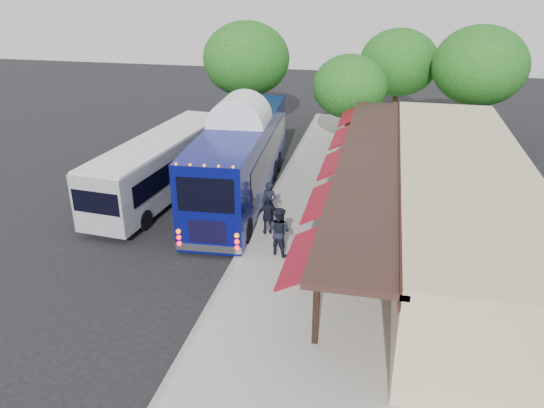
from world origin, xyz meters
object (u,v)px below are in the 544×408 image
Objects in this scene: ped_a at (269,203)px; ped_d at (350,149)px; city_bus at (162,164)px; ped_c at (268,216)px; sign_board at (302,248)px; ped_b at (279,231)px; coach_bus at (241,155)px.

ped_d is at bearing 79.15° from ped_a.
city_bus is 7.09m from ped_c.
city_bus is 7.30× the size of ped_d.
city_bus is 11.05m from ped_d.
ped_a is at bearing -102.23° from ped_c.
city_bus reaches higher than ped_c.
sign_board is at bearing -53.59° from ped_a.
ped_b is 11.92m from ped_d.
city_bus reaches higher than ped_a.
city_bus reaches higher than sign_board.
ped_b reaches higher than ped_a.
ped_a is at bearing -15.94° from city_bus.
ped_d is (8.75, 6.71, -0.73)m from city_bus.
coach_bus is 4.74m from ped_c.
ped_b is 1.18× the size of ped_c.
coach_bus reaches higher than sign_board.
sign_board is at bearing 104.67° from ped_c.
ped_c is at bearing 142.95° from sign_board.
city_bus is (-3.90, -0.54, -0.55)m from coach_bus.
city_bus is 5.71× the size of ped_b.
ped_b reaches higher than ped_c.
coach_bus is 11.34× the size of sign_board.
ped_c is (-0.82, 1.62, -0.15)m from ped_b.
ped_b is at bearing -64.76° from coach_bus.
ped_c is at bearing 91.87° from ped_d.
coach_bus is 6.97× the size of ped_a.
ped_a is at bearing -45.13° from ped_b.
city_bus is at bearing 159.35° from sign_board.
ped_d is (4.85, 6.17, -1.28)m from coach_bus.
ped_d is at bearing -126.99° from ped_c.
ped_b reaches higher than ped_d.
city_bus is at bearing -51.98° from ped_c.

